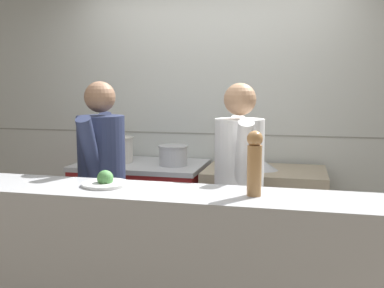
% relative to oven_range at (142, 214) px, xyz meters
% --- Properties ---
extents(wall_back_tiled, '(8.00, 0.06, 2.60)m').
position_rel_oven_range_xyz_m(wall_back_tiled, '(0.56, 0.40, 0.84)').
color(wall_back_tiled, silver).
rests_on(wall_back_tiled, ground_plane).
extents(oven_range, '(1.10, 0.71, 0.92)m').
position_rel_oven_range_xyz_m(oven_range, '(0.00, 0.00, 0.00)').
color(oven_range, maroon).
rests_on(oven_range, ground_plane).
extents(prep_counter, '(0.98, 0.65, 0.91)m').
position_rel_oven_range_xyz_m(prep_counter, '(1.07, -0.00, -0.01)').
color(prep_counter, gray).
rests_on(prep_counter, ground_plane).
extents(pass_counter, '(2.72, 0.45, 1.02)m').
position_rel_oven_range_xyz_m(pass_counter, '(0.51, -1.38, 0.05)').
color(pass_counter, '#B7BABF').
rests_on(pass_counter, ground_plane).
extents(stock_pot, '(0.33, 0.33, 0.22)m').
position_rel_oven_range_xyz_m(stock_pot, '(-0.24, -0.01, 0.58)').
color(stock_pot, beige).
rests_on(stock_pot, oven_range).
extents(sauce_pot, '(0.25, 0.25, 0.17)m').
position_rel_oven_range_xyz_m(sauce_pot, '(0.30, -0.05, 0.55)').
color(sauce_pot, '#B7BABF').
rests_on(sauce_pot, oven_range).
extents(mixing_bowl_steel, '(0.23, 0.23, 0.07)m').
position_rel_oven_range_xyz_m(mixing_bowl_steel, '(1.07, -0.03, 0.49)').
color(mixing_bowl_steel, '#B7BABF').
rests_on(mixing_bowl_steel, prep_counter).
extents(plated_dish_main, '(0.27, 0.27, 0.09)m').
position_rel_oven_range_xyz_m(plated_dish_main, '(0.27, -1.33, 0.59)').
color(plated_dish_main, white).
rests_on(plated_dish_main, pass_counter).
extents(pepper_mill, '(0.08, 0.08, 0.34)m').
position_rel_oven_range_xyz_m(pepper_mill, '(1.12, -1.37, 0.74)').
color(pepper_mill, '#AD7A47').
rests_on(pepper_mill, pass_counter).
extents(chef_head_cook, '(0.36, 0.71, 1.62)m').
position_rel_oven_range_xyz_m(chef_head_cook, '(-0.00, -0.79, 0.44)').
color(chef_head_cook, black).
rests_on(chef_head_cook, ground_plane).
extents(chef_sous, '(0.40, 0.70, 1.61)m').
position_rel_oven_range_xyz_m(chef_sous, '(0.95, -0.73, 0.43)').
color(chef_sous, black).
rests_on(chef_sous, ground_plane).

